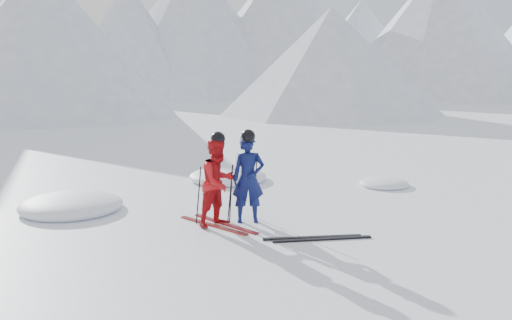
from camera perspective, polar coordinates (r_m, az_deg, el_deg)
name	(u,v)px	position (r m, az deg, el deg)	size (l,w,h in m)	color
ground	(348,212)	(11.04, 9.64, -5.39)	(160.00, 160.00, 0.00)	white
mountain_range	(164,20)	(45.83, -9.70, 14.37)	(106.15, 62.94, 15.53)	#B2BCD1
skier_blue	(248,179)	(10.01, -0.82, -2.02)	(0.59, 0.39, 1.63)	#0C1349
skier_red	(219,182)	(9.80, -3.97, -2.33)	(0.79, 0.61, 1.62)	#B30E13
pole_blue_left	(230,193)	(10.09, -2.72, -3.52)	(0.02, 0.02, 1.09)	black
pole_blue_right	(255,189)	(10.38, -0.10, -3.12)	(0.02, 0.02, 1.09)	black
pole_red_left	(199,195)	(9.99, -6.07, -3.71)	(0.02, 0.02, 1.08)	black
pole_red_right	(231,193)	(10.10, -2.65, -3.53)	(0.02, 0.02, 1.08)	black
ski_worn_left	(213,225)	(9.96, -4.57, -6.86)	(0.09, 1.70, 0.03)	black
ski_worn_right	(225,224)	(10.04, -3.27, -6.71)	(0.09, 1.70, 0.03)	black
ski_loose_a	(312,237)	(9.29, 5.95, -8.10)	(0.09, 1.70, 0.03)	black
ski_loose_b	(322,239)	(9.22, 6.97, -8.27)	(0.09, 1.70, 0.03)	black
snow_lumps	(178,193)	(12.59, -8.21, -3.49)	(8.83, 3.78, 0.45)	white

